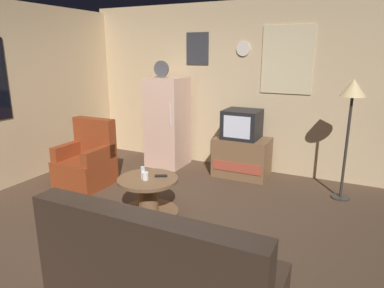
{
  "coord_description": "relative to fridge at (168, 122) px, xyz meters",
  "views": [
    {
      "loc": [
        1.96,
        -3.0,
        1.92
      ],
      "look_at": [
        0.05,
        0.9,
        0.75
      ],
      "focal_mm": 32.35,
      "sensor_mm": 36.0,
      "label": 1
    }
  ],
  "objects": [
    {
      "name": "mug_ceramic_white",
      "position": [
        0.74,
        -1.81,
        -0.25
      ],
      "size": [
        0.08,
        0.08,
        0.09
      ],
      "primitive_type": "cylinder",
      "color": "silver",
      "rests_on": "coffee_table"
    },
    {
      "name": "remote_control",
      "position": [
        0.86,
        -1.65,
        -0.28
      ],
      "size": [
        0.15,
        0.11,
        0.02
      ],
      "primitive_type": "cube",
      "rotation": [
        0.0,
        0.0,
        0.48
      ],
      "color": "black",
      "rests_on": "coffee_table"
    },
    {
      "name": "couch",
      "position": [
        1.73,
        -3.12,
        -0.44
      ],
      "size": [
        1.7,
        0.8,
        0.92
      ],
      "color": "#38281E",
      "rests_on": "ground_plane"
    },
    {
      "name": "standing_lamp",
      "position": [
        2.81,
        -0.23,
        0.6
      ],
      "size": [
        0.32,
        0.32,
        1.59
      ],
      "color": "#332D28",
      "rests_on": "ground_plane"
    },
    {
      "name": "fridge",
      "position": [
        0.0,
        0.0,
        0.0
      ],
      "size": [
        0.6,
        0.62,
        1.77
      ],
      "color": "beige",
      "rests_on": "ground_plane"
    },
    {
      "name": "coffee_table",
      "position": [
        0.74,
        -1.76,
        -0.52
      ],
      "size": [
        0.72,
        0.72,
        0.46
      ],
      "color": "brown",
      "rests_on": "ground_plane"
    },
    {
      "name": "armchair",
      "position": [
        -0.61,
        -1.32,
        -0.42
      ],
      "size": [
        0.68,
        0.68,
        0.96
      ],
      "color": "maroon",
      "rests_on": "ground_plane"
    },
    {
      "name": "wine_glass",
      "position": [
        0.7,
        -1.8,
        -0.22
      ],
      "size": [
        0.05,
        0.05,
        0.15
      ],
      "primitive_type": "cylinder",
      "color": "silver",
      "rests_on": "coffee_table"
    },
    {
      "name": "wall_with_art",
      "position": [
        0.95,
        0.46,
        0.59
      ],
      "size": [
        5.2,
        0.12,
        2.68
      ],
      "color": "#D1B284",
      "rests_on": "ground_plane"
    },
    {
      "name": "ground_plane",
      "position": [
        0.94,
        -1.99,
        -0.75
      ],
      "size": [
        12.0,
        12.0,
        0.0
      ],
      "primitive_type": "plane",
      "color": "#4C3828"
    },
    {
      "name": "tv_stand",
      "position": [
        1.33,
        0.02,
        -0.45
      ],
      "size": [
        0.84,
        0.53,
        0.61
      ],
      "color": "brown",
      "rests_on": "ground_plane"
    },
    {
      "name": "crt_tv",
      "position": [
        1.31,
        0.02,
        0.08
      ],
      "size": [
        0.54,
        0.51,
        0.44
      ],
      "color": "black",
      "rests_on": "tv_stand"
    }
  ]
}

